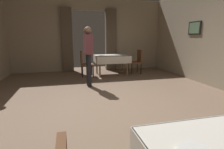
# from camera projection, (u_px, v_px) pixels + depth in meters

# --- Properties ---
(ground) EXTENTS (10.08, 10.08, 0.00)m
(ground) POSITION_uv_depth(u_px,v_px,m) (114.00, 104.00, 3.94)
(ground) COLOR #7A604C
(wall_back) EXTENTS (6.40, 0.27, 3.00)m
(wall_back) POSITION_uv_depth(u_px,v_px,m) (89.00, 35.00, 7.59)
(wall_back) COLOR tan
(wall_back) RESTS_ON ground
(dining_table_mid) EXTENTS (1.28, 0.92, 0.75)m
(dining_table_mid) POSITION_uv_depth(u_px,v_px,m) (112.00, 58.00, 6.81)
(dining_table_mid) COLOR olive
(dining_table_mid) RESTS_ON ground
(chair_mid_left) EXTENTS (0.45, 0.44, 0.93)m
(chair_mid_left) POSITION_uv_depth(u_px,v_px,m) (85.00, 63.00, 6.54)
(chair_mid_left) COLOR black
(chair_mid_left) RESTS_ON ground
(chair_mid_right) EXTENTS (0.44, 0.44, 0.93)m
(chair_mid_right) POSITION_uv_depth(u_px,v_px,m) (137.00, 61.00, 7.09)
(chair_mid_right) COLOR black
(chair_mid_right) RESTS_ON ground
(plate_mid_a) EXTENTS (0.22, 0.22, 0.01)m
(plate_mid_a) POSITION_uv_depth(u_px,v_px,m) (101.00, 55.00, 6.67)
(plate_mid_a) COLOR white
(plate_mid_a) RESTS_ON dining_table_mid
(plate_mid_b) EXTENTS (0.23, 0.23, 0.01)m
(plate_mid_b) POSITION_uv_depth(u_px,v_px,m) (115.00, 54.00, 7.10)
(plate_mid_b) COLOR white
(plate_mid_b) RESTS_ON dining_table_mid
(person_waiter_by_doorway) EXTENTS (0.24, 0.37, 1.72)m
(person_waiter_by_doorway) POSITION_uv_depth(u_px,v_px,m) (88.00, 52.00, 5.13)
(person_waiter_by_doorway) COLOR black
(person_waiter_by_doorway) RESTS_ON ground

